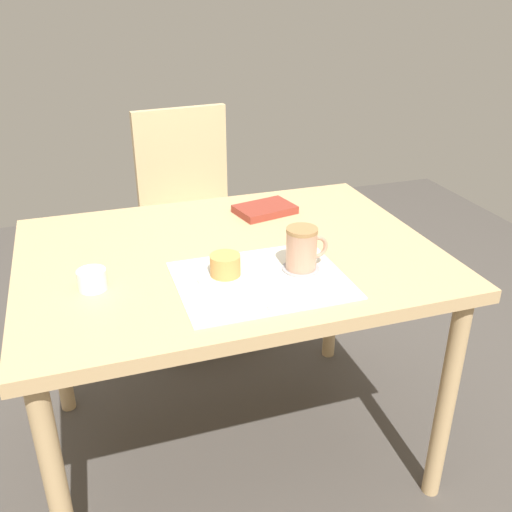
# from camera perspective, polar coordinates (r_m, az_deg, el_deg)

# --- Properties ---
(ground_plane) EXTENTS (4.40, 4.40, 0.02)m
(ground_plane) POSITION_cam_1_polar(r_m,az_deg,el_deg) (2.00, -2.26, -18.54)
(ground_plane) COLOR #47423D
(dining_table) EXTENTS (1.13, 0.84, 0.71)m
(dining_table) POSITION_cam_1_polar(r_m,az_deg,el_deg) (1.61, -2.66, -1.96)
(dining_table) COLOR tan
(dining_table) RESTS_ON ground_plane
(wooden_chair) EXTENTS (0.46, 0.46, 0.93)m
(wooden_chair) POSITION_cam_1_polar(r_m,az_deg,el_deg) (2.37, -6.33, 3.67)
(wooden_chair) COLOR #D1B27F
(wooden_chair) RESTS_ON ground_plane
(placemat) EXTENTS (0.42, 0.33, 0.00)m
(placemat) POSITION_cam_1_polar(r_m,az_deg,el_deg) (1.42, 0.51, -2.41)
(placemat) COLOR silver
(placemat) RESTS_ON dining_table
(pastry_plate) EXTENTS (0.14, 0.14, 0.01)m
(pastry_plate) POSITION_cam_1_polar(r_m,az_deg,el_deg) (1.42, -3.06, -2.08)
(pastry_plate) COLOR silver
(pastry_plate) RESTS_ON placemat
(pastry) EXTENTS (0.08, 0.08, 0.05)m
(pastry) POSITION_cam_1_polar(r_m,az_deg,el_deg) (1.41, -3.09, -0.91)
(pastry) COLOR tan
(pastry) RESTS_ON pastry_plate
(coffee_coaster) EXTENTS (0.10, 0.10, 0.00)m
(coffee_coaster) POSITION_cam_1_polar(r_m,az_deg,el_deg) (1.47, 4.49, -1.25)
(coffee_coaster) COLOR #99999E
(coffee_coaster) RESTS_ON placemat
(coffee_mug) EXTENTS (0.11, 0.08, 0.11)m
(coffee_mug) POSITION_cam_1_polar(r_m,az_deg,el_deg) (1.45, 4.66, 0.79)
(coffee_mug) COLOR tan
(coffee_mug) RESTS_ON coffee_coaster
(teaspoon) EXTENTS (0.13, 0.04, 0.01)m
(teaspoon) POSITION_cam_1_polar(r_m,az_deg,el_deg) (1.33, 3.56, -4.43)
(teaspoon) COLOR silver
(teaspoon) RESTS_ON placemat
(sugar_bowl) EXTENTS (0.07, 0.07, 0.05)m
(sugar_bowl) POSITION_cam_1_polar(r_m,az_deg,el_deg) (1.43, -16.06, -2.28)
(sugar_bowl) COLOR white
(sugar_bowl) RESTS_ON dining_table
(small_book) EXTENTS (0.20, 0.16, 0.02)m
(small_book) POSITION_cam_1_polar(r_m,az_deg,el_deg) (1.83, 0.89, 4.69)
(small_book) COLOR maroon
(small_book) RESTS_ON dining_table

